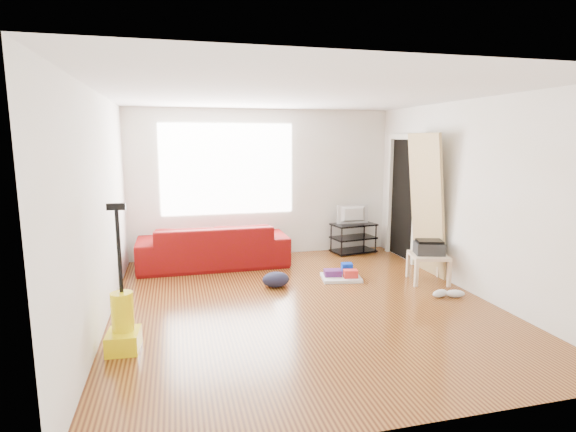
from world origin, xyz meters
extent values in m
cube|color=#451E0E|center=(0.00, 0.00, 0.00)|extent=(4.50, 5.00, 0.01)
cube|color=silver|center=(0.00, 0.00, 2.50)|extent=(4.50, 5.00, 0.01)
cube|color=white|center=(0.00, 2.50, 1.25)|extent=(4.50, 0.01, 2.50)
cube|color=white|center=(0.00, -2.50, 1.25)|extent=(4.50, 0.01, 2.50)
cube|color=white|center=(-2.25, 0.00, 1.25)|extent=(0.01, 5.00, 2.50)
cube|color=white|center=(2.25, 0.00, 1.25)|extent=(0.01, 5.00, 2.50)
cube|color=white|center=(-0.60, 2.48, 1.50)|extent=(2.20, 0.01, 1.50)
cube|color=white|center=(2.21, 1.25, 1.00)|extent=(0.06, 0.08, 2.00)
cube|color=white|center=(2.21, 2.15, 1.00)|extent=(0.06, 0.08, 2.00)
cube|color=white|center=(2.21, 1.70, 2.04)|extent=(0.06, 0.98, 0.08)
cube|color=black|center=(2.24, 1.70, 1.00)|extent=(0.01, 0.86, 1.98)
imported|color=#5D0B04|center=(-0.91, 1.95, 0.00)|extent=(2.33, 0.91, 0.68)
cube|color=black|center=(1.57, 2.22, 0.03)|extent=(0.82, 0.55, 0.03)
cube|color=black|center=(1.57, 2.22, 0.27)|extent=(0.82, 0.55, 0.03)
cube|color=black|center=(1.57, 2.22, 0.51)|extent=(0.82, 0.55, 0.03)
cylinder|color=black|center=(1.26, 1.98, 0.26)|extent=(0.03, 0.03, 0.52)
cylinder|color=black|center=(1.20, 2.35, 0.26)|extent=(0.03, 0.03, 0.52)
cylinder|color=black|center=(1.95, 2.09, 0.26)|extent=(0.03, 0.03, 0.52)
cylinder|color=black|center=(1.89, 2.46, 0.26)|extent=(0.03, 0.03, 0.52)
imported|color=black|center=(1.57, 2.22, 0.69)|extent=(0.58, 0.08, 0.33)
cube|color=beige|center=(1.95, 0.39, 0.38)|extent=(0.60, 0.60, 0.04)
cube|color=beige|center=(1.68, 0.23, 0.18)|extent=(0.04, 0.04, 0.36)
cube|color=beige|center=(1.79, 0.66, 0.18)|extent=(0.04, 0.04, 0.36)
cube|color=beige|center=(2.11, 0.11, 0.18)|extent=(0.04, 0.04, 0.36)
cube|color=beige|center=(2.22, 0.54, 0.18)|extent=(0.04, 0.04, 0.36)
cube|color=black|center=(1.95, 0.39, 0.49)|extent=(0.45, 0.39, 0.17)
cube|color=black|center=(1.95, 0.39, 0.59)|extent=(0.41, 0.35, 0.04)
cylinder|color=navy|center=(-0.42, 1.75, 0.00)|extent=(0.31, 0.31, 0.31)
cylinder|color=white|center=(-0.42, 1.72, 0.20)|extent=(0.11, 0.11, 0.10)
cube|color=silver|center=(0.80, 0.80, 0.02)|extent=(0.61, 0.52, 0.04)
cube|color=red|center=(0.91, 0.71, 0.10)|extent=(0.22, 0.16, 0.11)
cube|color=#4A1B59|center=(0.70, 0.86, 0.09)|extent=(0.27, 0.21, 0.09)
cube|color=#082FBD|center=(0.94, 0.91, 0.12)|extent=(0.17, 0.16, 0.15)
ellipsoid|color=#181930|center=(-0.18, 0.70, 0.00)|extent=(0.38, 0.31, 0.20)
ellipsoid|color=silver|center=(1.76, -0.22, 0.05)|extent=(0.26, 0.17, 0.10)
ellipsoid|color=silver|center=(1.94, -0.27, 0.05)|extent=(0.26, 0.17, 0.10)
cube|color=yellow|center=(-2.00, -0.79, 0.09)|extent=(0.32, 0.36, 0.19)
cylinder|color=yellow|center=(-2.00, -0.73, 0.37)|extent=(0.21, 0.21, 0.37)
cylinder|color=black|center=(-2.00, -0.70, 0.95)|extent=(0.04, 0.04, 0.79)
cube|color=black|center=(-2.00, -0.70, 1.37)|extent=(0.17, 0.05, 0.06)
cube|color=#A78F4D|center=(2.13, 0.80, 0.00)|extent=(0.26, 0.84, 2.08)
camera|label=1|loc=(-1.46, -5.06, 1.98)|focal=28.00mm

